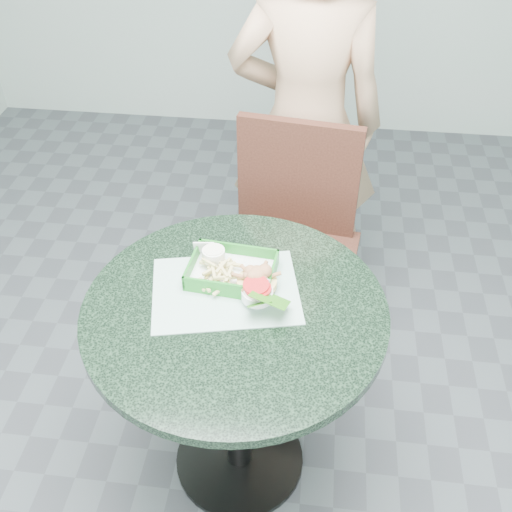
# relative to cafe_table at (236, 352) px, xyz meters

# --- Properties ---
(floor) EXTENTS (4.00, 5.00, 0.02)m
(floor) POSITION_rel_cafe_table_xyz_m (0.00, 0.00, -0.58)
(floor) COLOR #303335
(floor) RESTS_ON ground
(cafe_table) EXTENTS (0.84, 0.84, 0.75)m
(cafe_table) POSITION_rel_cafe_table_xyz_m (0.00, 0.00, 0.00)
(cafe_table) COLOR black
(cafe_table) RESTS_ON floor
(dining_chair) EXTENTS (0.46, 0.46, 0.93)m
(dining_chair) POSITION_rel_cafe_table_xyz_m (0.12, 0.65, -0.05)
(dining_chair) COLOR #351B0D
(dining_chair) RESTS_ON floor
(diner_person) EXTENTS (0.66, 0.44, 1.78)m
(diner_person) POSITION_rel_cafe_table_xyz_m (0.14, 0.94, 0.31)
(diner_person) COLOR tan
(diner_person) RESTS_ON floor
(placemat) EXTENTS (0.46, 0.38, 0.00)m
(placemat) POSITION_rel_cafe_table_xyz_m (-0.03, 0.06, 0.17)
(placemat) COLOR #96BEB0
(placemat) RESTS_ON cafe_table
(food_basket) EXTENTS (0.24, 0.18, 0.05)m
(food_basket) POSITION_rel_cafe_table_xyz_m (-0.02, 0.11, 0.19)
(food_basket) COLOR #1A761F
(food_basket) RESTS_ON placemat
(crab_sandwich) EXTENTS (0.11, 0.11, 0.07)m
(crab_sandwich) POSITION_rel_cafe_table_xyz_m (0.06, 0.08, 0.22)
(crab_sandwich) COLOR #D5B967
(crab_sandwich) RESTS_ON food_basket
(fries_pile) EXTENTS (0.12, 0.13, 0.04)m
(fries_pile) POSITION_rel_cafe_table_xyz_m (-0.06, 0.08, 0.21)
(fries_pile) COLOR #D5C678
(fries_pile) RESTS_ON food_basket
(sauce_ramekin) EXTENTS (0.07, 0.07, 0.04)m
(sauce_ramekin) POSITION_rel_cafe_table_xyz_m (-0.09, 0.14, 0.22)
(sauce_ramekin) COLOR white
(sauce_ramekin) RESTS_ON food_basket
(garnish_cup) EXTENTS (0.13, 0.12, 0.05)m
(garnish_cup) POSITION_rel_cafe_table_xyz_m (0.08, 0.02, 0.21)
(garnish_cup) COLOR white
(garnish_cup) RESTS_ON food_basket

